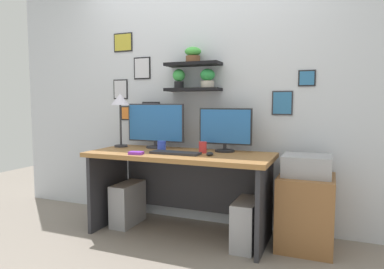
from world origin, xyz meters
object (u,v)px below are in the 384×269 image
(keyboard, at_px, (175,153))
(desk, at_px, (182,174))
(monitor_right, at_px, (225,129))
(drawer_cabinet, at_px, (306,211))
(computer_tower_right, at_px, (246,224))
(desk_lamp, at_px, (120,104))
(scissors_tray, at_px, (136,153))
(printer, at_px, (307,166))
(pen_cup, at_px, (203,147))
(computer_mouse, at_px, (210,154))
(monitor_left, at_px, (155,125))
(computer_tower_left, at_px, (128,204))
(coffee_mug, at_px, (162,146))

(keyboard, bearing_deg, desk, 88.83)
(desk, relative_size, monitor_right, 3.36)
(desk, bearing_deg, keyboard, -91.17)
(drawer_cabinet, height_order, computer_tower_right, drawer_cabinet)
(desk_lamp, bearing_deg, scissors_tray, -42.94)
(drawer_cabinet, xyz_separation_m, printer, (0.00, 0.00, 0.38))
(pen_cup, height_order, drawer_cabinet, pen_cup)
(drawer_cabinet, bearing_deg, computer_mouse, -164.84)
(scissors_tray, bearing_deg, monitor_left, 96.74)
(pen_cup, bearing_deg, computer_tower_left, -179.03)
(coffee_mug, relative_size, printer, 0.24)
(desk_lamp, bearing_deg, pen_cup, -4.98)
(drawer_cabinet, bearing_deg, desk, -175.39)
(computer_mouse, relative_size, coffee_mug, 1.00)
(monitor_right, height_order, scissors_tray, monitor_right)
(monitor_left, bearing_deg, desk, -24.44)
(computer_mouse, xyz_separation_m, drawer_cabinet, (0.77, 0.21, -0.47))
(pen_cup, height_order, computer_tower_right, pen_cup)
(monitor_left, height_order, computer_tower_right, monitor_left)
(coffee_mug, height_order, scissors_tray, coffee_mug)
(monitor_left, relative_size, computer_tower_left, 1.47)
(desk, xyz_separation_m, drawer_cabinet, (1.08, 0.09, -0.24))
(monitor_right, bearing_deg, coffee_mug, -164.25)
(desk, xyz_separation_m, pen_cup, (0.20, 0.01, 0.26))
(desk_lamp, bearing_deg, desk, -6.98)
(desk, height_order, scissors_tray, scissors_tray)
(computer_tower_left, bearing_deg, monitor_left, 36.88)
(monitor_left, distance_m, monitor_right, 0.71)
(keyboard, height_order, printer, keyboard)
(keyboard, distance_m, coffee_mug, 0.26)
(printer, bearing_deg, scissors_tray, -164.65)
(monitor_right, relative_size, computer_mouse, 5.44)
(scissors_tray, bearing_deg, keyboard, 26.09)
(monitor_left, xyz_separation_m, keyboard, (0.35, -0.31, -0.22))
(printer, relative_size, computer_tower_right, 0.95)
(computer_tower_left, bearing_deg, scissors_tray, -45.95)
(keyboard, distance_m, drawer_cabinet, 1.20)
(monitor_left, distance_m, scissors_tray, 0.51)
(desk_lamp, bearing_deg, coffee_mug, -9.54)
(keyboard, height_order, scissors_tray, scissors_tray)
(scissors_tray, bearing_deg, printer, 15.35)
(desk, distance_m, monitor_right, 0.57)
(desk, relative_size, computer_tower_left, 4.03)
(computer_mouse, distance_m, drawer_cabinet, 0.92)
(desk_lamp, bearing_deg, drawer_cabinet, -0.01)
(monitor_left, bearing_deg, pen_cup, -15.57)
(monitor_left, xyz_separation_m, pen_cup, (0.55, -0.15, -0.18))
(desk_lamp, relative_size, computer_tower_left, 1.31)
(pen_cup, relative_size, printer, 0.26)
(pen_cup, bearing_deg, computer_mouse, -49.23)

